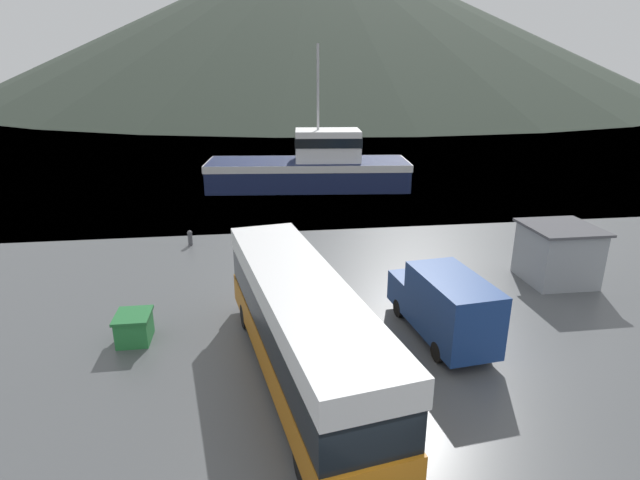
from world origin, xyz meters
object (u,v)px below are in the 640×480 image
(storage_bin, at_px, (134,327))
(small_boat, at_px, (361,170))
(dock_kiosk, at_px, (558,253))
(tour_bus, at_px, (300,325))
(fishing_boat, at_px, (312,166))
(delivery_van, at_px, (444,304))

(storage_bin, distance_m, small_boat, 31.79)
(storage_bin, bearing_deg, small_boat, 62.89)
(dock_kiosk, xyz_separation_m, small_boat, (-3.63, 25.25, -0.83))
(tour_bus, xyz_separation_m, storage_bin, (-5.69, 3.17, -1.39))
(tour_bus, xyz_separation_m, small_boat, (8.79, 31.46, -1.42))
(dock_kiosk, bearing_deg, fishing_boat, 112.98)
(delivery_van, distance_m, small_boat, 29.79)
(delivery_van, xyz_separation_m, storage_bin, (-11.03, 1.28, -0.81))
(storage_bin, bearing_deg, dock_kiosk, 9.53)
(fishing_boat, bearing_deg, dock_kiosk, -151.37)
(tour_bus, bearing_deg, dock_kiosk, 16.47)
(fishing_boat, bearing_deg, delivery_van, -170.41)
(dock_kiosk, bearing_deg, small_boat, 98.18)
(delivery_van, relative_size, fishing_boat, 0.33)
(delivery_van, distance_m, fishing_boat, 25.16)
(tour_bus, relative_size, small_boat, 2.00)
(fishing_boat, xyz_separation_m, storage_bin, (-9.31, -23.81, -1.24))
(delivery_van, height_order, storage_bin, delivery_van)
(fishing_boat, height_order, small_boat, fishing_boat)
(tour_bus, bearing_deg, small_boat, 64.30)
(fishing_boat, height_order, storage_bin, fishing_boat)
(delivery_van, relative_size, dock_kiosk, 1.81)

